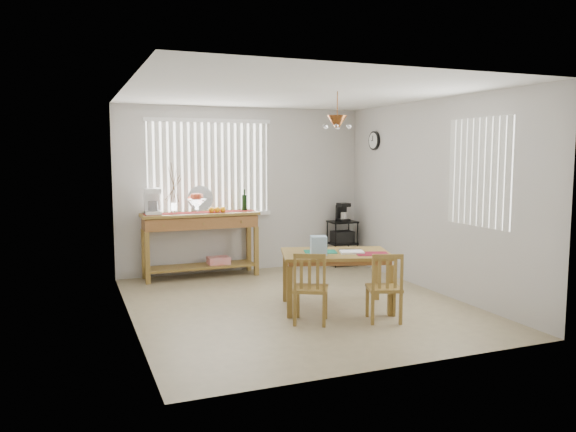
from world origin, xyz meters
name	(u,v)px	position (x,y,z in m)	size (l,w,h in m)	color
ground	(297,305)	(0.00, 0.00, -0.01)	(4.00, 4.50, 0.01)	tan
room_shell	(297,169)	(0.00, 0.02, 1.69)	(4.20, 4.70, 2.70)	beige
sideboard	(201,229)	(-0.75, 1.98, 0.74)	(1.76, 0.49, 0.99)	olive
sideboard_items	(182,203)	(-1.04, 2.00, 1.14)	(1.67, 0.42, 0.76)	maroon
wire_cart	(342,239)	(1.65, 2.00, 0.45)	(0.44, 0.35, 0.75)	black
cart_items	(342,213)	(1.65, 2.01, 0.89)	(0.18, 0.21, 0.31)	black
dining_table	(336,259)	(0.37, -0.34, 0.61)	(1.47, 1.17, 0.69)	olive
table_items	(327,247)	(0.22, -0.40, 0.77)	(0.96, 0.73, 0.22)	#147156
chair_left	(310,288)	(-0.16, -0.79, 0.40)	(0.50, 0.50, 0.81)	olive
chair_right	(385,288)	(0.64, -1.03, 0.39)	(0.46, 0.46, 0.79)	olive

